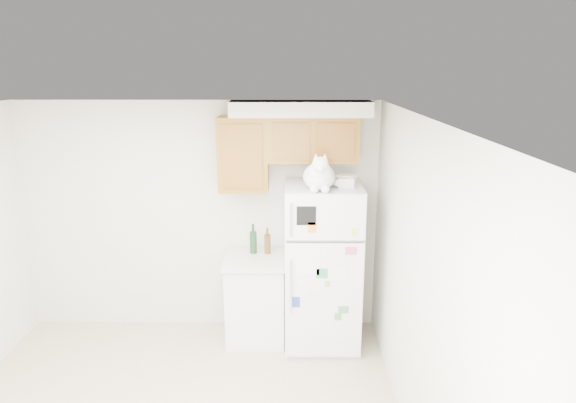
{
  "coord_description": "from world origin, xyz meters",
  "views": [
    {
      "loc": [
        0.97,
        -3.3,
        2.84
      ],
      "look_at": [
        0.95,
        1.55,
        1.55
      ],
      "focal_mm": 32.0,
      "sensor_mm": 36.0,
      "label": 1
    }
  ],
  "objects_px": {
    "cat": "(319,175)",
    "bottle_green": "(253,239)",
    "base_counter": "(256,298)",
    "storage_box_back": "(346,180)",
    "storage_box_front": "(346,182)",
    "bottle_amber": "(267,241)",
    "refrigerator": "(322,266)"
  },
  "relations": [
    {
      "from": "refrigerator",
      "to": "storage_box_front",
      "type": "distance_m",
      "value": 0.92
    },
    {
      "from": "refrigerator",
      "to": "base_counter",
      "type": "bearing_deg",
      "value": 173.91
    },
    {
      "from": "storage_box_back",
      "to": "cat",
      "type": "bearing_deg",
      "value": -116.82
    },
    {
      "from": "base_counter",
      "to": "bottle_green",
      "type": "height_order",
      "value": "bottle_green"
    },
    {
      "from": "refrigerator",
      "to": "bottle_amber",
      "type": "height_order",
      "value": "refrigerator"
    },
    {
      "from": "base_counter",
      "to": "bottle_amber",
      "type": "relative_size",
      "value": 3.25
    },
    {
      "from": "storage_box_back",
      "to": "bottle_green",
      "type": "distance_m",
      "value": 1.16
    },
    {
      "from": "bottle_green",
      "to": "bottle_amber",
      "type": "distance_m",
      "value": 0.15
    },
    {
      "from": "storage_box_back",
      "to": "bottle_green",
      "type": "bearing_deg",
      "value": -166.34
    },
    {
      "from": "storage_box_front",
      "to": "bottle_amber",
      "type": "distance_m",
      "value": 1.07
    },
    {
      "from": "bottle_green",
      "to": "bottle_amber",
      "type": "height_order",
      "value": "bottle_green"
    },
    {
      "from": "refrigerator",
      "to": "base_counter",
      "type": "xyz_separation_m",
      "value": [
        -0.69,
        0.07,
        -0.39
      ]
    },
    {
      "from": "cat",
      "to": "bottle_green",
      "type": "height_order",
      "value": "cat"
    },
    {
      "from": "storage_box_front",
      "to": "refrigerator",
      "type": "bearing_deg",
      "value": 164.51
    },
    {
      "from": "cat",
      "to": "storage_box_back",
      "type": "bearing_deg",
      "value": 39.71
    },
    {
      "from": "base_counter",
      "to": "storage_box_back",
      "type": "distance_m",
      "value": 1.58
    },
    {
      "from": "base_counter",
      "to": "cat",
      "type": "relative_size",
      "value": 1.71
    },
    {
      "from": "storage_box_front",
      "to": "bottle_green",
      "type": "bearing_deg",
      "value": 166.73
    },
    {
      "from": "storage_box_back",
      "to": "storage_box_front",
      "type": "distance_m",
      "value": 0.1
    },
    {
      "from": "storage_box_front",
      "to": "bottle_amber",
      "type": "height_order",
      "value": "storage_box_front"
    },
    {
      "from": "refrigerator",
      "to": "base_counter",
      "type": "height_order",
      "value": "refrigerator"
    },
    {
      "from": "refrigerator",
      "to": "cat",
      "type": "height_order",
      "value": "cat"
    },
    {
      "from": "bottle_green",
      "to": "storage_box_front",
      "type": "bearing_deg",
      "value": -15.82
    },
    {
      "from": "storage_box_front",
      "to": "base_counter",
      "type": "bearing_deg",
      "value": 173.57
    },
    {
      "from": "refrigerator",
      "to": "storage_box_back",
      "type": "relative_size",
      "value": 9.44
    },
    {
      "from": "refrigerator",
      "to": "bottle_green",
      "type": "distance_m",
      "value": 0.78
    },
    {
      "from": "base_counter",
      "to": "bottle_amber",
      "type": "distance_m",
      "value": 0.62
    },
    {
      "from": "refrigerator",
      "to": "bottle_amber",
      "type": "relative_size",
      "value": 6.01
    },
    {
      "from": "bottle_amber",
      "to": "storage_box_front",
      "type": "bearing_deg",
      "value": -17.9
    },
    {
      "from": "cat",
      "to": "bottle_amber",
      "type": "xyz_separation_m",
      "value": [
        -0.51,
        0.38,
        -0.78
      ]
    },
    {
      "from": "storage_box_back",
      "to": "storage_box_front",
      "type": "relative_size",
      "value": 1.2
    },
    {
      "from": "base_counter",
      "to": "storage_box_front",
      "type": "bearing_deg",
      "value": -8.97
    }
  ]
}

